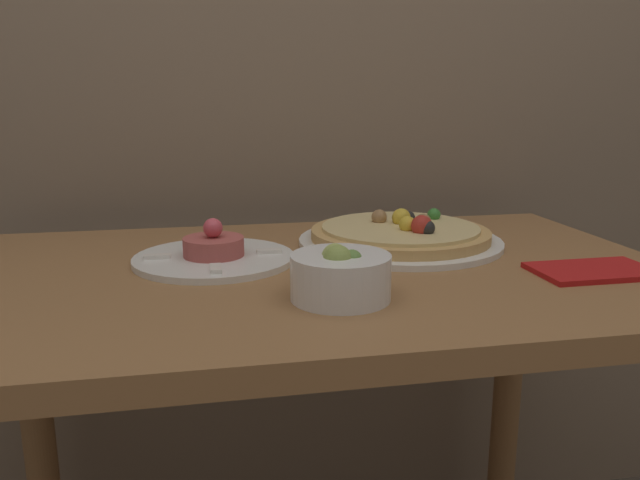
{
  "coord_description": "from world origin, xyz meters",
  "views": [
    {
      "loc": [
        -0.17,
        -0.56,
        1.03
      ],
      "look_at": [
        0.01,
        0.34,
        0.82
      ],
      "focal_mm": 35.0,
      "sensor_mm": 36.0,
      "label": 1
    }
  ],
  "objects": [
    {
      "name": "dining_table",
      "position": [
        0.0,
        0.34,
        0.65
      ],
      "size": [
        1.1,
        0.67,
        0.78
      ],
      "color": "olive",
      "rests_on": "ground_plane"
    },
    {
      "name": "pizza_plate",
      "position": [
        0.18,
        0.45,
        0.79
      ],
      "size": [
        0.35,
        0.35,
        0.06
      ],
      "color": "white",
      "rests_on": "dining_table"
    },
    {
      "name": "tartare_plate",
      "position": [
        -0.15,
        0.4,
        0.79
      ],
      "size": [
        0.25,
        0.25,
        0.07
      ],
      "color": "white",
      "rests_on": "dining_table"
    },
    {
      "name": "small_bowl",
      "position": [
        0.01,
        0.18,
        0.81
      ],
      "size": [
        0.13,
        0.13,
        0.07
      ],
      "color": "white",
      "rests_on": "dining_table"
    },
    {
      "name": "napkin",
      "position": [
        0.4,
        0.22,
        0.78
      ],
      "size": [
        0.18,
        0.11,
        0.01
      ],
      "color": "red",
      "rests_on": "dining_table"
    }
  ]
}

